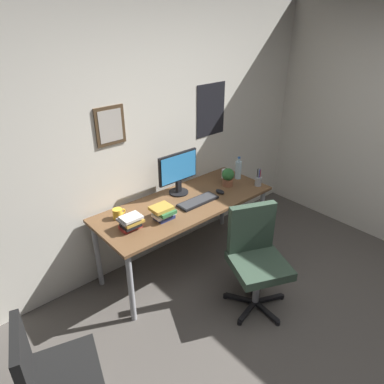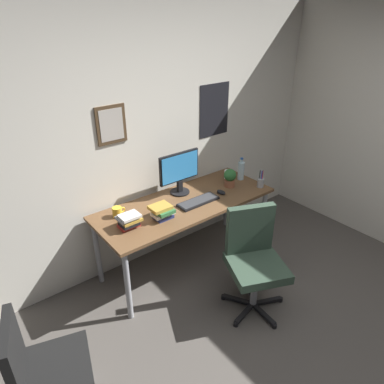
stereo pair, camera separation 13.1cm
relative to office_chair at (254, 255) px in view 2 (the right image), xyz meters
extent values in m
cube|color=silver|center=(-0.21, 1.25, 0.77)|extent=(4.40, 0.08, 2.60)
cube|color=#4C3823|center=(-0.63, 1.20, 1.00)|extent=(0.28, 0.02, 0.34)
cube|color=beige|center=(-0.63, 1.19, 1.00)|extent=(0.22, 0.00, 0.28)
cube|color=black|center=(0.57, 1.20, 0.93)|extent=(0.40, 0.01, 0.56)
cube|color=brown|center=(-0.12, 0.81, 0.20)|extent=(1.80, 0.71, 0.03)
cylinder|color=#9EA0A5|center=(-0.96, 0.52, -0.17)|extent=(0.05, 0.05, 0.71)
cylinder|color=#9EA0A5|center=(0.72, 0.52, -0.17)|extent=(0.05, 0.05, 0.71)
cylinder|color=#9EA0A5|center=(-0.96, 1.11, -0.17)|extent=(0.05, 0.05, 0.71)
cylinder|color=#9EA0A5|center=(0.72, 1.11, -0.17)|extent=(0.05, 0.05, 0.71)
cube|color=#334738|center=(-0.03, -0.07, -0.07)|extent=(0.61, 0.61, 0.08)
cube|color=#334738|center=(0.05, 0.11, 0.20)|extent=(0.41, 0.23, 0.45)
cylinder|color=#9EA0A5|center=(-0.03, -0.07, -0.32)|extent=(0.08, 0.08, 0.42)
cube|color=black|center=(0.10, -0.13, -0.49)|extent=(0.27, 0.15, 0.03)
cylinder|color=black|center=(0.22, -0.18, -0.51)|extent=(0.05, 0.05, 0.04)
cube|color=black|center=(0.06, 0.03, -0.49)|extent=(0.22, 0.24, 0.03)
cylinder|color=black|center=(0.15, 0.14, -0.51)|extent=(0.05, 0.05, 0.04)
cube|color=black|center=(-0.10, 0.05, -0.49)|extent=(0.18, 0.26, 0.03)
cylinder|color=black|center=(-0.17, 0.17, -0.51)|extent=(0.05, 0.05, 0.04)
cube|color=black|center=(-0.17, -0.10, -0.49)|extent=(0.28, 0.10, 0.03)
cylinder|color=black|center=(-0.31, -0.13, -0.51)|extent=(0.05, 0.05, 0.04)
cube|color=black|center=(-0.05, -0.21, -0.49)|extent=(0.07, 0.28, 0.03)
cylinder|color=black|center=(-0.06, -0.35, -0.51)|extent=(0.05, 0.05, 0.04)
cube|color=black|center=(-1.71, 0.06, -0.09)|extent=(0.52, 0.52, 0.07)
cube|color=black|center=(-1.90, 0.11, 0.15)|extent=(0.16, 0.40, 0.40)
cylinder|color=#9EA0A5|center=(-1.49, 0.18, -0.33)|extent=(0.04, 0.04, 0.41)
cylinder|color=#9EA0A5|center=(-1.84, 0.28, -0.33)|extent=(0.04, 0.04, 0.41)
cylinder|color=black|center=(-0.05, 1.01, 0.22)|extent=(0.20, 0.20, 0.01)
cube|color=black|center=(-0.05, 1.01, 0.29)|extent=(0.05, 0.04, 0.12)
cube|color=black|center=(-0.05, 1.01, 0.50)|extent=(0.46, 0.02, 0.30)
cube|color=#338CD8|center=(-0.05, 0.99, 0.50)|extent=(0.43, 0.00, 0.27)
cube|color=black|center=(-0.03, 0.73, 0.23)|extent=(0.43, 0.15, 0.02)
cube|color=#38383A|center=(-0.03, 0.73, 0.24)|extent=(0.41, 0.13, 0.00)
ellipsoid|color=black|center=(0.27, 0.72, 0.24)|extent=(0.06, 0.11, 0.04)
cylinder|color=silver|center=(0.67, 0.85, 0.32)|extent=(0.07, 0.07, 0.20)
cylinder|color=silver|center=(0.67, 0.85, 0.44)|extent=(0.03, 0.03, 0.04)
cylinder|color=#2659B2|center=(0.67, 0.85, 0.46)|extent=(0.03, 0.03, 0.01)
cylinder|color=white|center=(0.57, 0.95, 0.27)|extent=(0.07, 0.07, 0.10)
torus|color=white|center=(0.62, 0.95, 0.27)|extent=(0.05, 0.01, 0.05)
cylinder|color=yellow|center=(-0.77, 0.98, 0.26)|extent=(0.09, 0.09, 0.09)
torus|color=yellow|center=(-0.72, 0.98, 0.27)|extent=(0.05, 0.01, 0.05)
cylinder|color=brown|center=(0.46, 0.80, 0.25)|extent=(0.11, 0.11, 0.07)
sphere|color=#2D6B33|center=(0.46, 0.80, 0.35)|extent=(0.13, 0.13, 0.13)
ellipsoid|color=#287A38|center=(0.43, 0.82, 0.36)|extent=(0.07, 0.08, 0.02)
ellipsoid|color=#287A38|center=(0.49, 0.82, 0.35)|extent=(0.07, 0.08, 0.02)
ellipsoid|color=#287A38|center=(0.43, 0.77, 0.36)|extent=(0.08, 0.07, 0.02)
cylinder|color=#9EA0A5|center=(0.70, 0.58, 0.26)|extent=(0.07, 0.07, 0.09)
cylinder|color=#263FBF|center=(0.70, 0.57, 0.34)|extent=(0.01, 0.01, 0.13)
cylinder|color=red|center=(0.71, 0.57, 0.34)|extent=(0.01, 0.01, 0.13)
cylinder|color=black|center=(0.69, 0.59, 0.34)|extent=(0.01, 0.01, 0.13)
cylinder|color=#9EA0A5|center=(0.71, 0.58, 0.35)|extent=(0.01, 0.03, 0.14)
cylinder|color=#9EA0A5|center=(0.69, 0.58, 0.35)|extent=(0.01, 0.02, 0.14)
cube|color=#B22D28|center=(-0.77, 0.77, 0.23)|extent=(0.17, 0.11, 0.03)
cube|color=black|center=(-0.78, 0.75, 0.26)|extent=(0.15, 0.13, 0.03)
cube|color=gold|center=(-0.76, 0.75, 0.29)|extent=(0.18, 0.14, 0.02)
cube|color=gray|center=(-0.78, 0.77, 0.31)|extent=(0.16, 0.14, 0.02)
cube|color=silver|center=(-0.77, 0.75, 0.33)|extent=(0.17, 0.13, 0.02)
cube|color=navy|center=(-0.46, 0.70, 0.23)|extent=(0.16, 0.13, 0.03)
cube|color=silver|center=(-0.46, 0.71, 0.26)|extent=(0.20, 0.12, 0.03)
cube|color=#33723F|center=(-0.45, 0.70, 0.29)|extent=(0.16, 0.16, 0.03)
cube|color=gold|center=(-0.48, 0.72, 0.33)|extent=(0.19, 0.15, 0.03)
camera|label=1|loc=(-2.03, -1.49, 1.89)|focal=32.81mm
camera|label=2|loc=(-1.93, -1.58, 1.89)|focal=32.81mm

